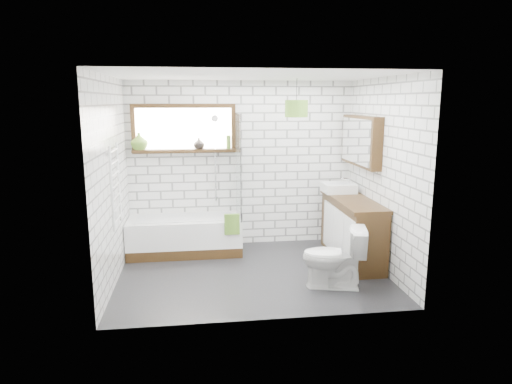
{
  "coord_description": "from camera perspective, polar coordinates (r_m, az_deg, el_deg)",
  "views": [
    {
      "loc": [
        -0.69,
        -5.57,
        2.2
      ],
      "look_at": [
        0.08,
        0.25,
        1.03
      ],
      "focal_mm": 32.0,
      "sensor_mm": 36.0,
      "label": 1
    }
  ],
  "objects": [
    {
      "name": "wall_back",
      "position": [
        6.98,
        -1.84,
        3.48
      ],
      "size": [
        3.4,
        0.01,
        2.5
      ],
      "primitive_type": "cube",
      "color": "white",
      "rests_on": "ground"
    },
    {
      "name": "basin",
      "position": [
        6.85,
        10.28,
        0.54
      ],
      "size": [
        0.46,
        0.4,
        0.13
      ],
      "primitive_type": "cube",
      "color": "white",
      "rests_on": "vanity"
    },
    {
      "name": "towel_beige",
      "position": [
        6.4,
        -3.02,
        -4.04
      ],
      "size": [
        0.18,
        0.05,
        0.24
      ],
      "primitive_type": "cube",
      "color": "#C4B688",
      "rests_on": "bathtub"
    },
    {
      "name": "ceiling",
      "position": [
        5.63,
        -0.53,
        14.41
      ],
      "size": [
        3.4,
        2.6,
        0.01
      ],
      "primitive_type": "cube",
      "color": "white",
      "rests_on": "ground"
    },
    {
      "name": "vase_olive",
      "position": [
        6.88,
        -14.39,
        6.0
      ],
      "size": [
        0.27,
        0.27,
        0.25
      ],
      "primitive_type": "imported",
      "rotation": [
        0.0,
        0.0,
        0.13
      ],
      "color": "#568228",
      "rests_on": "window"
    },
    {
      "name": "vase_dark",
      "position": [
        6.84,
        -7.14,
        5.9
      ],
      "size": [
        0.21,
        0.21,
        0.17
      ],
      "primitive_type": "imported",
      "rotation": [
        0.0,
        0.0,
        -0.29
      ],
      "color": "black",
      "rests_on": "window"
    },
    {
      "name": "wall_right",
      "position": [
        6.14,
        15.49,
        1.99
      ],
      "size": [
        0.01,
        2.6,
        2.5
      ],
      "primitive_type": "cube",
      "color": "white",
      "rests_on": "ground"
    },
    {
      "name": "toilet",
      "position": [
        5.56,
        9.67,
        -8.05
      ],
      "size": [
        0.58,
        0.81,
        0.75
      ],
      "primitive_type": "imported",
      "rotation": [
        0.0,
        0.0,
        -1.81
      ],
      "color": "white",
      "rests_on": "floor"
    },
    {
      "name": "pendant",
      "position": [
        6.3,
        5.08,
        10.35
      ],
      "size": [
        0.31,
        0.31,
        0.23
      ],
      "primitive_type": "cylinder",
      "color": "#4F7D25",
      "rests_on": "ceiling"
    },
    {
      "name": "towel_green",
      "position": [
        6.4,
        -3.02,
        -4.04
      ],
      "size": [
        0.21,
        0.06,
        0.29
      ],
      "primitive_type": "cube",
      "color": "#4F7D25",
      "rests_on": "bathtub"
    },
    {
      "name": "tap",
      "position": [
        6.88,
        11.57,
        1.08
      ],
      "size": [
        0.04,
        0.04,
        0.16
      ],
      "primitive_type": "cylinder",
      "rotation": [
        0.0,
        0.0,
        -0.23
      ],
      "color": "silver",
      "rests_on": "vanity"
    },
    {
      "name": "floor",
      "position": [
        6.04,
        -0.49,
        -10.12
      ],
      "size": [
        3.4,
        2.6,
        0.01
      ],
      "primitive_type": "cube",
      "color": "black",
      "rests_on": "ground"
    },
    {
      "name": "mirror_cabinet",
      "position": [
        6.62,
        12.97,
        6.25
      ],
      "size": [
        0.16,
        1.2,
        0.7
      ],
      "primitive_type": "cube",
      "color": "black",
      "rests_on": "wall_right"
    },
    {
      "name": "shower_screen",
      "position": [
        6.61,
        -2.22,
        3.27
      ],
      "size": [
        0.02,
        0.72,
        1.5
      ],
      "primitive_type": "cube",
      "color": "white",
      "rests_on": "bathtub"
    },
    {
      "name": "shower_riser",
      "position": [
        6.89,
        -5.12,
        4.18
      ],
      "size": [
        0.02,
        0.02,
        1.3
      ],
      "primitive_type": "cylinder",
      "color": "silver",
      "rests_on": "wall_back"
    },
    {
      "name": "bathtub",
      "position": [
        6.8,
        -8.86,
        -5.38
      ],
      "size": [
        1.63,
        0.72,
        0.53
      ],
      "primitive_type": "cube",
      "color": "white",
      "rests_on": "floor"
    },
    {
      "name": "towel_radiator",
      "position": [
        5.75,
        -17.16,
        0.77
      ],
      "size": [
        0.06,
        0.52,
        1.0
      ],
      "primitive_type": "cube",
      "color": "white",
      "rests_on": "wall_left"
    },
    {
      "name": "wall_front",
      "position": [
        4.43,
        1.58,
        -1.1
      ],
      "size": [
        3.4,
        0.01,
        2.5
      ],
      "primitive_type": "cube",
      "color": "white",
      "rests_on": "ground"
    },
    {
      "name": "wall_left",
      "position": [
        5.75,
        -17.64,
        1.25
      ],
      "size": [
        0.01,
        2.6,
        2.5
      ],
      "primitive_type": "cube",
      "color": "white",
      "rests_on": "ground"
    },
    {
      "name": "vanity",
      "position": [
        6.54,
        11.91,
        -4.59
      ],
      "size": [
        0.49,
        1.53,
        0.88
      ],
      "primitive_type": "cube",
      "color": "black",
      "rests_on": "floor"
    },
    {
      "name": "window",
      "position": [
        6.85,
        -8.99,
        7.82
      ],
      "size": [
        1.52,
        0.16,
        0.68
      ],
      "primitive_type": "cube",
      "color": "black",
      "rests_on": "wall_back"
    },
    {
      "name": "bottle",
      "position": [
        6.85,
        -3.46,
        6.08
      ],
      "size": [
        0.08,
        0.08,
        0.2
      ],
      "primitive_type": "cylinder",
      "rotation": [
        0.0,
        0.0,
        0.22
      ],
      "color": "#568228",
      "rests_on": "window"
    }
  ]
}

